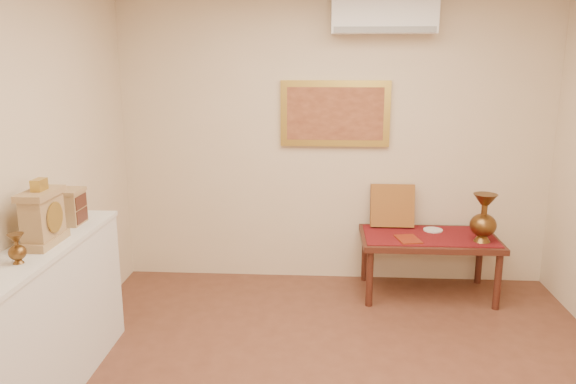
# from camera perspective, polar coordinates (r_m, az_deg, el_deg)

# --- Properties ---
(wall_back) EXTENTS (4.00, 0.02, 2.70)m
(wall_back) POSITION_cam_1_polar(r_m,az_deg,el_deg) (5.26, 4.75, 5.26)
(wall_back) COLOR beige
(wall_back) RESTS_ON ground
(brass_urn_small) EXTENTS (0.10, 0.10, 0.22)m
(brass_urn_small) POSITION_cam_1_polar(r_m,az_deg,el_deg) (3.46, -25.87, -4.81)
(brass_urn_small) COLOR brown
(brass_urn_small) RESTS_ON display_ledge
(table_cloth) EXTENTS (1.14, 0.59, 0.01)m
(table_cloth) POSITION_cam_1_polar(r_m,az_deg,el_deg) (5.17, 14.14, -4.33)
(table_cloth) COLOR maroon
(table_cloth) RESTS_ON low_table
(brass_urn_tall) EXTENTS (0.23, 0.23, 0.51)m
(brass_urn_tall) POSITION_cam_1_polar(r_m,az_deg,el_deg) (5.06, 19.30, -2.02)
(brass_urn_tall) COLOR brown
(brass_urn_tall) RESTS_ON table_cloth
(plate) EXTENTS (0.17, 0.17, 0.01)m
(plate) POSITION_cam_1_polar(r_m,az_deg,el_deg) (5.31, 14.51, -3.75)
(plate) COLOR silver
(plate) RESTS_ON table_cloth
(menu) EXTENTS (0.23, 0.28, 0.01)m
(menu) POSITION_cam_1_polar(r_m,az_deg,el_deg) (5.00, 12.11, -4.71)
(menu) COLOR maroon
(menu) RESTS_ON table_cloth
(cushion) EXTENTS (0.40, 0.18, 0.41)m
(cushion) POSITION_cam_1_polar(r_m,az_deg,el_deg) (5.32, 10.54, -1.36)
(cushion) COLOR maroon
(cushion) RESTS_ON table_cloth
(display_ledge) EXTENTS (0.37, 2.02, 0.98)m
(display_ledge) POSITION_cam_1_polar(r_m,az_deg,el_deg) (3.78, -24.53, -12.98)
(display_ledge) COLOR silver
(display_ledge) RESTS_ON floor
(mantel_clock) EXTENTS (0.17, 0.36, 0.41)m
(mantel_clock) POSITION_cam_1_polar(r_m,az_deg,el_deg) (3.73, -23.64, -2.33)
(mantel_clock) COLOR tan
(mantel_clock) RESTS_ON display_ledge
(wooden_chest) EXTENTS (0.16, 0.21, 0.24)m
(wooden_chest) POSITION_cam_1_polar(r_m,az_deg,el_deg) (4.13, -21.20, -1.39)
(wooden_chest) COLOR tan
(wooden_chest) RESTS_ON display_ledge
(low_table) EXTENTS (1.20, 0.70, 0.55)m
(low_table) POSITION_cam_1_polar(r_m,az_deg,el_deg) (5.19, 14.10, -5.06)
(low_table) COLOR #471E15
(low_table) RESTS_ON floor
(painting) EXTENTS (1.00, 0.06, 0.60)m
(painting) POSITION_cam_1_polar(r_m,az_deg,el_deg) (5.21, 4.80, 7.94)
(painting) COLOR #B29139
(painting) RESTS_ON wall_back
(ac_unit) EXTENTS (0.90, 0.25, 0.30)m
(ac_unit) POSITION_cam_1_polar(r_m,az_deg,el_deg) (5.11, 9.72, 17.22)
(ac_unit) COLOR white
(ac_unit) RESTS_ON wall_back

